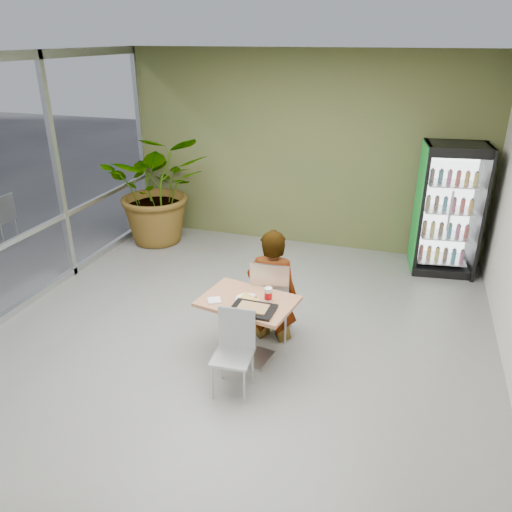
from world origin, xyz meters
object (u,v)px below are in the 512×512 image
object	(u,v)px
seated_woman	(272,296)
potted_plant	(159,188)
beverage_fridge	(448,210)
chair_far	(271,294)
soda_cup	(268,295)
cafeteria_tray	(253,309)
chair_near	(235,344)
dining_table	(248,317)

from	to	relation	value
seated_woman	potted_plant	bearing A→B (deg)	-44.53
seated_woman	beverage_fridge	size ratio (longest dim) A/B	0.85
chair_far	soda_cup	bearing A→B (deg)	98.38
chair_far	potted_plant	size ratio (longest dim) A/B	0.53
soda_cup	potted_plant	distance (m)	4.01
soda_cup	beverage_fridge	distance (m)	3.62
chair_far	beverage_fridge	xyz separation A→B (m)	(1.97, 2.65, 0.38)
chair_far	cafeteria_tray	size ratio (longest dim) A/B	2.24
potted_plant	chair_near	bearing A→B (deg)	-52.42
beverage_fridge	soda_cup	bearing A→B (deg)	-128.75
soda_cup	cafeteria_tray	size ratio (longest dim) A/B	0.34
dining_table	chair_far	distance (m)	0.50
chair_near	soda_cup	distance (m)	0.66
chair_far	soda_cup	size ratio (longest dim) A/B	6.59
cafeteria_tray	dining_table	bearing A→B (deg)	121.18
chair_near	soda_cup	world-z (taller)	soda_cup
potted_plant	dining_table	bearing A→B (deg)	-48.19
seated_woman	soda_cup	distance (m)	0.58
beverage_fridge	cafeteria_tray	bearing A→B (deg)	-128.05
soda_cup	beverage_fridge	world-z (taller)	beverage_fridge
chair_far	cafeteria_tray	xyz separation A→B (m)	(-0.00, -0.68, 0.17)
cafeteria_tray	potted_plant	bearing A→B (deg)	131.20
dining_table	potted_plant	xyz separation A→B (m)	(-2.59, 2.90, 0.43)
seated_woman	soda_cup	xyz separation A→B (m)	(0.10, -0.49, 0.29)
chair_near	cafeteria_tray	size ratio (longest dim) A/B	1.92
chair_far	chair_near	world-z (taller)	chair_far
chair_near	beverage_fridge	xyz separation A→B (m)	(2.07, 3.64, 0.47)
cafeteria_tray	potted_plant	size ratio (longest dim) A/B	0.24
dining_table	chair_far	bearing A→B (deg)	75.27
dining_table	chair_near	bearing A→B (deg)	-86.82
soda_cup	dining_table	bearing A→B (deg)	-168.95
chair_far	soda_cup	distance (m)	0.50
cafeteria_tray	beverage_fridge	distance (m)	3.88
seated_woman	soda_cup	size ratio (longest dim) A/B	10.81
potted_plant	seated_woman	bearing A→B (deg)	-41.07
beverage_fridge	chair_near	bearing A→B (deg)	-127.04
seated_woman	beverage_fridge	world-z (taller)	beverage_fridge
chair_far	soda_cup	xyz separation A→B (m)	(0.09, -0.44, 0.23)
dining_table	cafeteria_tray	world-z (taller)	cafeteria_tray
beverage_fridge	potted_plant	size ratio (longest dim) A/B	1.02
seated_woman	cafeteria_tray	size ratio (longest dim) A/B	3.67
dining_table	soda_cup	xyz separation A→B (m)	(0.22, 0.04, 0.29)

